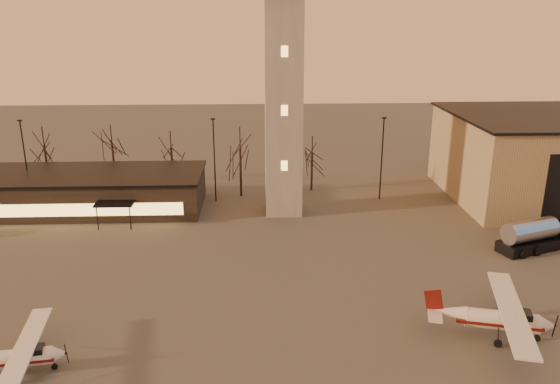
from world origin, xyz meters
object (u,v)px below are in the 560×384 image
(terminal, at_px, (93,191))
(cessna_front, at_px, (503,323))
(cessna_rear, at_px, (21,360))
(control_tower, at_px, (284,66))
(fuel_truck, at_px, (538,237))

(terminal, xyz_separation_m, cessna_front, (36.09, -28.29, -1.06))
(cessna_rear, bearing_deg, cessna_front, -2.95)
(control_tower, bearing_deg, cessna_front, -61.82)
(cessna_front, bearing_deg, terminal, 156.67)
(cessna_rear, distance_m, fuel_truck, 45.30)
(control_tower, xyz_separation_m, fuel_truck, (23.97, -11.44, -15.10))
(control_tower, bearing_deg, cessna_rear, -121.54)
(terminal, bearing_deg, cessna_front, -38.09)
(cessna_front, distance_m, fuel_truck, 17.84)
(fuel_truck, bearing_deg, cessna_front, -144.02)
(cessna_rear, bearing_deg, terminal, 89.95)
(cessna_front, bearing_deg, cessna_rear, -160.42)
(terminal, xyz_separation_m, cessna_rear, (4.20, -30.98, -1.25))
(cessna_front, relative_size, fuel_truck, 1.35)
(control_tower, height_order, fuel_truck, control_tower)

